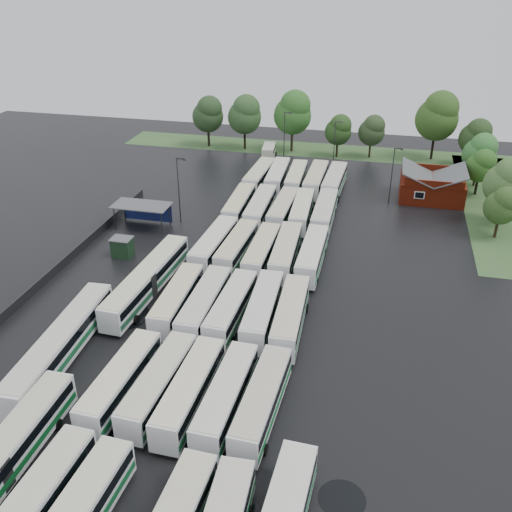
# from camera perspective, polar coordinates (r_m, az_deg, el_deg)

# --- Properties ---
(ground) EXTENTS (160.00, 160.00, 0.00)m
(ground) POSITION_cam_1_polar(r_m,az_deg,el_deg) (61.85, -4.40, -6.91)
(ground) COLOR black
(ground) RESTS_ON ground
(brick_building) EXTENTS (10.07, 8.60, 5.39)m
(brick_building) POSITION_cam_1_polar(r_m,az_deg,el_deg) (97.22, 17.16, 6.51)
(brick_building) COLOR maroon
(brick_building) RESTS_ON ground
(wash_shed) EXTENTS (8.20, 4.20, 3.58)m
(wash_shed) POSITION_cam_1_polar(r_m,az_deg,el_deg) (84.21, -11.25, 4.79)
(wash_shed) COLOR #2D2D30
(wash_shed) RESTS_ON ground
(utility_hut) EXTENTS (2.70, 2.20, 2.62)m
(utility_hut) POSITION_cam_1_polar(r_m,az_deg,el_deg) (76.81, -13.23, 0.88)
(utility_hut) COLOR black
(utility_hut) RESTS_ON ground
(grass_strip_north) EXTENTS (80.00, 10.00, 0.01)m
(grass_strip_north) POSITION_cam_1_polar(r_m,az_deg,el_deg) (119.24, 5.95, 10.50)
(grass_strip_north) COLOR #395D2D
(grass_strip_north) RESTS_ON ground
(grass_strip_east) EXTENTS (10.00, 50.00, 0.01)m
(grass_strip_east) POSITION_cam_1_polar(r_m,az_deg,el_deg) (99.19, 22.76, 4.81)
(grass_strip_east) COLOR #395D2D
(grass_strip_east) RESTS_ON ground
(west_fence) EXTENTS (0.10, 50.00, 1.20)m
(west_fence) POSITION_cam_1_polar(r_m,az_deg,el_deg) (76.39, -18.69, -0.67)
(west_fence) COLOR #2D2D30
(west_fence) RESTS_ON ground
(bus_r0c0) EXTENTS (2.98, 12.07, 3.34)m
(bus_r0c0) POSITION_cam_1_polar(r_m,az_deg,el_deg) (45.24, -21.11, -22.08)
(bus_r0c0) COLOR white
(bus_r0c0) RESTS_ON ground
(bus_r1c0) EXTENTS (3.01, 12.00, 3.31)m
(bus_r1c0) POSITION_cam_1_polar(r_m,az_deg,el_deg) (53.02, -13.37, -12.03)
(bus_r1c0) COLOR white
(bus_r1c0) RESTS_ON ground
(bus_r1c1) EXTENTS (3.06, 12.10, 3.34)m
(bus_r1c1) POSITION_cam_1_polar(r_m,az_deg,el_deg) (52.00, -9.69, -12.49)
(bus_r1c1) COLOR white
(bus_r1c1) RESTS_ON ground
(bus_r1c2) EXTENTS (2.83, 12.20, 3.38)m
(bus_r1c2) POSITION_cam_1_polar(r_m,az_deg,el_deg) (50.90, -6.64, -13.24)
(bus_r1c2) COLOR white
(bus_r1c2) RESTS_ON ground
(bus_r1c3) EXTENTS (2.84, 12.04, 3.34)m
(bus_r1c3) POSITION_cam_1_polar(r_m,az_deg,el_deg) (50.14, -3.00, -13.85)
(bus_r1c3) COLOR white
(bus_r1c3) RESTS_ON ground
(bus_r1c4) EXTENTS (2.98, 12.09, 3.34)m
(bus_r1c4) POSITION_cam_1_polar(r_m,az_deg,el_deg) (49.65, 0.61, -14.30)
(bus_r1c4) COLOR white
(bus_r1c4) RESTS_ON ground
(bus_r2c0) EXTENTS (2.83, 11.96, 3.31)m
(bus_r2c0) POSITION_cam_1_polar(r_m,az_deg,el_deg) (63.12, -7.88, -4.35)
(bus_r2c0) COLOR white
(bus_r2c0) RESTS_ON ground
(bus_r2c1) EXTENTS (2.65, 12.34, 3.43)m
(bus_r2c1) POSITION_cam_1_polar(r_m,az_deg,el_deg) (61.88, -5.18, -4.83)
(bus_r2c1) COLOR white
(bus_r2c1) RESTS_ON ground
(bus_r2c2) EXTENTS (2.89, 12.16, 3.37)m
(bus_r2c2) POSITION_cam_1_polar(r_m,az_deg,el_deg) (61.19, -2.50, -5.18)
(bus_r2c2) COLOR white
(bus_r2c2) RESTS_ON ground
(bus_r2c3) EXTENTS (3.15, 12.50, 3.45)m
(bus_r2c3) POSITION_cam_1_polar(r_m,az_deg,el_deg) (60.67, 0.65, -5.42)
(bus_r2c3) COLOR white
(bus_r2c3) RESTS_ON ground
(bus_r2c4) EXTENTS (3.13, 12.49, 3.45)m
(bus_r2c4) POSITION_cam_1_polar(r_m,az_deg,el_deg) (59.89, 3.46, -5.97)
(bus_r2c4) COLOR white
(bus_r2c4) RESTS_ON ground
(bus_r3c0) EXTENTS (3.15, 12.51, 3.45)m
(bus_r3c0) POSITION_cam_1_polar(r_m,az_deg,el_deg) (74.32, -4.22, 1.15)
(bus_r3c0) COLOR white
(bus_r3c0) RESTS_ON ground
(bus_r3c1) EXTENTS (2.99, 11.97, 3.31)m
(bus_r3c1) POSITION_cam_1_polar(r_m,az_deg,el_deg) (73.66, -1.94, 0.88)
(bus_r3c1) COLOR white
(bus_r3c1) RESTS_ON ground
(bus_r3c2) EXTENTS (2.57, 12.01, 3.34)m
(bus_r3c2) POSITION_cam_1_polar(r_m,az_deg,el_deg) (72.44, 0.57, 0.43)
(bus_r3c2) COLOR white
(bus_r3c2) RESTS_ON ground
(bus_r3c3) EXTENTS (3.17, 12.60, 3.48)m
(bus_r3c3) POSITION_cam_1_polar(r_m,az_deg,el_deg) (72.27, 2.98, 0.38)
(bus_r3c3) COLOR white
(bus_r3c3) RESTS_ON ground
(bus_r3c4) EXTENTS (2.67, 12.37, 3.44)m
(bus_r3c4) POSITION_cam_1_polar(r_m,az_deg,el_deg) (71.86, 5.62, 0.09)
(bus_r3c4) COLOR white
(bus_r3c4) RESTS_ON ground
(bus_r4c0) EXTENTS (2.84, 11.99, 3.32)m
(bus_r4c0) POSITION_cam_1_polar(r_m,az_deg,el_deg) (86.38, -1.72, 5.10)
(bus_r4c0) COLOR white
(bus_r4c0) RESTS_ON ground
(bus_r4c1) EXTENTS (2.90, 12.54, 3.48)m
(bus_r4c1) POSITION_cam_1_polar(r_m,az_deg,el_deg) (85.14, 0.43, 4.82)
(bus_r4c1) COLOR white
(bus_r4c1) RESTS_ON ground
(bus_r4c2) EXTENTS (2.77, 11.95, 3.31)m
(bus_r4c2) POSITION_cam_1_polar(r_m,az_deg,el_deg) (84.95, 2.71, 4.67)
(bus_r4c2) COLOR white
(bus_r4c2) RESTS_ON ground
(bus_r4c3) EXTENTS (3.14, 12.13, 3.35)m
(bus_r4c3) POSITION_cam_1_polar(r_m,az_deg,el_deg) (84.42, 4.59, 4.47)
(bus_r4c3) COLOR white
(bus_r4c3) RESTS_ON ground
(bus_r4c4) EXTENTS (2.79, 12.53, 3.48)m
(bus_r4c4) POSITION_cam_1_polar(r_m,az_deg,el_deg) (84.15, 6.86, 4.33)
(bus_r4c4) COLOR white
(bus_r4c4) RESTS_ON ground
(bus_r5c0) EXTENTS (3.06, 12.43, 3.44)m
(bus_r5c0) POSITION_cam_1_polar(r_m,az_deg,el_deg) (98.09, 0.32, 7.97)
(bus_r5c0) COLOR white
(bus_r5c0) RESTS_ON ground
(bus_r5c1) EXTENTS (3.18, 12.50, 3.45)m
(bus_r5c1) POSITION_cam_1_polar(r_m,az_deg,el_deg) (98.04, 2.16, 7.95)
(bus_r5c1) COLOR white
(bus_r5c1) RESTS_ON ground
(bus_r5c2) EXTENTS (2.98, 11.95, 3.30)m
(bus_r5c2) POSITION_cam_1_polar(r_m,az_deg,el_deg) (97.60, 4.03, 7.75)
(bus_r5c2) COLOR white
(bus_r5c2) RESTS_ON ground
(bus_r5c3) EXTENTS (2.74, 12.57, 3.49)m
(bus_r5c3) POSITION_cam_1_polar(r_m,az_deg,el_deg) (96.89, 5.99, 7.59)
(bus_r5c3) COLOR white
(bus_r5c3) RESTS_ON ground
(bus_r5c4) EXTENTS (3.05, 12.61, 3.49)m
(bus_r5c4) POSITION_cam_1_polar(r_m,az_deg,el_deg) (96.50, 7.83, 7.39)
(bus_r5c4) COLOR white
(bus_r5c4) RESTS_ON ground
(artic_bus_west_a) EXTENTS (2.68, 17.96, 3.33)m
(artic_bus_west_a) POSITION_cam_1_polar(r_m,az_deg,el_deg) (48.77, -24.23, -18.36)
(artic_bus_west_a) COLOR white
(artic_bus_west_a) RESTS_ON ground
(artic_bus_west_b) EXTENTS (3.48, 18.59, 3.43)m
(artic_bus_west_b) POSITION_cam_1_polar(r_m,az_deg,el_deg) (67.28, -10.82, -2.35)
(artic_bus_west_b) COLOR white
(artic_bus_west_b) RESTS_ON ground
(artic_bus_west_c) EXTENTS (3.50, 18.73, 3.46)m
(artic_bus_west_c) POSITION_cam_1_polar(r_m,az_deg,el_deg) (58.80, -18.93, -8.35)
(artic_bus_west_c) COLOR white
(artic_bus_west_c) RESTS_ON ground
(minibus) EXTENTS (2.93, 6.29, 2.65)m
(minibus) POSITION_cam_1_polar(r_m,az_deg,el_deg) (112.84, 1.29, 10.42)
(minibus) COLOR beige
(minibus) RESTS_ON ground
(tree_north_0) EXTENTS (6.34, 6.34, 10.51)m
(tree_north_0) POSITION_cam_1_polar(r_m,az_deg,el_deg) (119.76, -4.78, 13.98)
(tree_north_0) COLOR black
(tree_north_0) RESTS_ON ground
(tree_north_1) EXTENTS (6.74, 6.74, 11.17)m
(tree_north_1) POSITION_cam_1_polar(r_m,az_deg,el_deg) (117.38, -1.09, 14.00)
(tree_north_1) COLOR black
(tree_north_1) RESTS_ON ground
(tree_north_2) EXTENTS (7.47, 7.47, 12.37)m
(tree_north_2) POSITION_cam_1_polar(r_m,az_deg,el_deg) (115.88, 3.76, 14.16)
(tree_north_2) COLOR #312517
(tree_north_2) RESTS_ON ground
(tree_north_3) EXTENTS (5.15, 5.15, 8.53)m
(tree_north_3) POSITION_cam_1_polar(r_m,az_deg,el_deg) (113.81, 8.30, 12.40)
(tree_north_3) COLOR black
(tree_north_3) RESTS_ON ground
(tree_north_4) EXTENTS (5.12, 5.12, 8.48)m
(tree_north_4) POSITION_cam_1_polar(r_m,az_deg,el_deg) (114.68, 11.56, 12.23)
(tree_north_4) COLOR black
(tree_north_4) RESTS_ON ground
(tree_north_5) EXTENTS (8.02, 8.02, 13.28)m
(tree_north_5) POSITION_cam_1_polar(r_m,az_deg,el_deg) (115.76, 17.76, 13.23)
(tree_north_5) COLOR black
(tree_north_5) RESTS_ON ground
(tree_north_6) EXTENTS (5.20, 5.20, 8.60)m
(tree_north_6) POSITION_cam_1_polar(r_m,az_deg,el_deg) (114.84, 21.05, 11.03)
(tree_north_6) COLOR black
(tree_north_6) RESTS_ON ground
(tree_east_0) EXTENTS (4.69, 4.65, 7.70)m
(tree_east_0) POSITION_cam_1_polar(r_m,az_deg,el_deg) (85.24, 23.45, 4.68)
(tree_east_0) COLOR black
(tree_east_0) RESTS_ON ground
(tree_east_1) EXTENTS (6.27, 6.27, 10.39)m
(tree_east_1) POSITION_cam_1_polar(r_m,az_deg,el_deg) (89.47, 23.87, 6.84)
(tree_east_1) COLOR black
(tree_east_1) RESTS_ON ground
(tree_east_2) EXTENTS (4.77, 4.75, 7.87)m
(tree_east_2) POSITION_cam_1_polar(r_m,az_deg,el_deg) (100.51, 21.62, 8.42)
(tree_east_2) COLOR black
(tree_east_2) RESTS_ON ground
(tree_east_3) EXTENTS (5.64, 5.64, 9.34)m
(tree_east_3) POSITION_cam_1_polar(r_m,az_deg,el_deg) (104.28, 21.55, 9.64)
(tree_east_3) COLOR black
(tree_east_3) RESTS_ON ground
(tree_east_4) EXTENTS (5.69, 5.68, 9.41)m
(tree_east_4) POSITION_cam_1_polar(r_m,az_deg,el_deg) (113.46, 21.14, 11.10)
(tree_east_4) COLOR black
(tree_east_4) RESTS_ON ground
(lamp_post_ne) EXTENTS (1.41, 0.27, 9.13)m
(lamp_post_ne) POSITION_cam_1_polar(r_m,az_deg,el_deg) (92.61, 13.53, 8.22)
(lamp_post_ne) COLOR #2D2D30
(lamp_post_ne) RESTS_ON ground
(lamp_post_nw) EXTENTS (1.52, 0.30, 9.88)m
(lamp_post_nw) POSITION_cam_1_polar(r_m,az_deg,el_deg) (83.93, -7.69, 7.03)
(lamp_post_nw) COLOR #2D2D30
(lamp_post_nw) RESTS_ON ground
(lamp_post_back_w) EXTENTS (1.51, 0.29, 9.80)m
(lamp_post_back_w) POSITION_cam_1_polar(r_m,az_deg,el_deg) (109.30, 2.91, 12.12)
(lamp_post_back_w) COLOR #2D2D30
(lamp_post_back_w) RESTS_ON ground
(lamp_post_back_e) EXTENTS (1.39, 0.27, 9.00)m
(lamp_post_back_e) POSITION_cam_1_polar(r_m,az_deg,el_deg) (106.85, 7.92, 11.27)
(lamp_post_back_e) COLOR #2D2D30
(lamp_post_back_e) RESTS_ON ground
(puddle_0) EXTENTS (4.96, 4.96, 0.01)m
(puddle_0) POSITION_cam_1_polar(r_m,az_deg,el_deg) (50.82, -16.33, -17.36)
(puddle_0) COLOR black
(puddle_0) RESTS_ON ground
(puddle_2) EXTENTS (5.65, 5.65, 0.01)m
(puddle_2) POSITION_cam_1_polar(r_m,az_deg,el_deg) (64.81, -13.03, -5.84)
(puddle_2) COLOR black
(puddle_2) RESTS_ON ground
(puddle_3) EXTENTS (2.89, 2.89, 0.01)m
(puddle_3) POSITION_cam_1_polar(r_m,az_deg,el_deg) (58.78, -0.51, -8.90)
(puddle_3) COLOR black
(puddle_3) RESTS_ON ground
(puddle_4) EXTENTS (3.56, 3.56, 0.01)m
(puddle_4) POSITION_cam_1_polar(r_m,az_deg,el_deg) (45.67, 8.58, -22.90)
(puddle_4) COLOR black
(puddle_4) RESTS_ON ground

